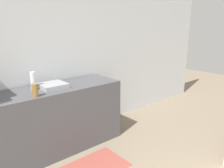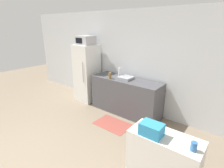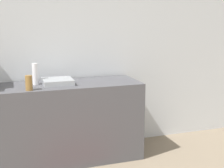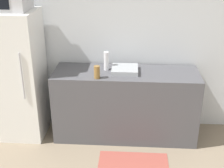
# 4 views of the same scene
# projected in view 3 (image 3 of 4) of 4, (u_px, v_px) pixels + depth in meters

# --- Properties ---
(wall_back) EXTENTS (8.00, 0.06, 2.60)m
(wall_back) POSITION_uv_depth(u_px,v_px,m) (37.00, 48.00, 3.73)
(wall_back) COLOR silver
(wall_back) RESTS_ON ground_plane
(counter) EXTENTS (1.86, 0.61, 0.92)m
(counter) POSITION_uv_depth(u_px,v_px,m) (61.00, 123.00, 3.63)
(counter) COLOR #4C4C51
(counter) RESTS_ON ground_plane
(sink_basin) EXTENTS (0.33, 0.33, 0.06)m
(sink_basin) POSITION_uv_depth(u_px,v_px,m) (58.00, 81.00, 3.53)
(sink_basin) COLOR #9EA3A8
(sink_basin) RESTS_ON counter
(bottle_tall) EXTENTS (0.06, 0.06, 0.24)m
(bottle_tall) POSITION_uv_depth(u_px,v_px,m) (35.00, 74.00, 3.49)
(bottle_tall) COLOR silver
(bottle_tall) RESTS_ON counter
(bottle_short) EXTENTS (0.07, 0.07, 0.16)m
(bottle_short) POSITION_uv_depth(u_px,v_px,m) (29.00, 83.00, 3.21)
(bottle_short) COLOR olive
(bottle_short) RESTS_ON counter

